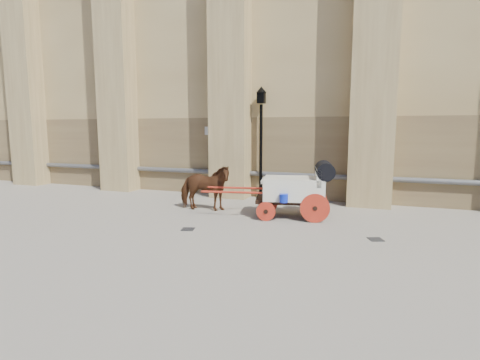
% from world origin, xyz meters
% --- Properties ---
extents(ground, '(90.00, 90.00, 0.00)m').
position_xyz_m(ground, '(0.00, 0.00, 0.00)').
color(ground, gray).
rests_on(ground, ground).
extents(horse, '(1.81, 0.97, 1.47)m').
position_xyz_m(horse, '(-0.90, 1.08, 0.74)').
color(horse, '#5D2F18').
rests_on(horse, ground).
extents(carriage, '(3.90, 1.71, 1.66)m').
position_xyz_m(carriage, '(2.07, 1.15, 0.89)').
color(carriage, black).
rests_on(carriage, ground).
extents(street_lamp, '(0.38, 0.38, 4.10)m').
position_xyz_m(street_lamp, '(0.16, 3.75, 2.19)').
color(street_lamp, black).
rests_on(street_lamp, ground).
extents(drain_grate_near, '(0.39, 0.39, 0.01)m').
position_xyz_m(drain_grate_near, '(-0.35, -1.12, 0.01)').
color(drain_grate_near, black).
rests_on(drain_grate_near, ground).
extents(drain_grate_far, '(0.42, 0.42, 0.01)m').
position_xyz_m(drain_grate_far, '(4.22, -0.43, 0.01)').
color(drain_grate_far, black).
rests_on(drain_grate_far, ground).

